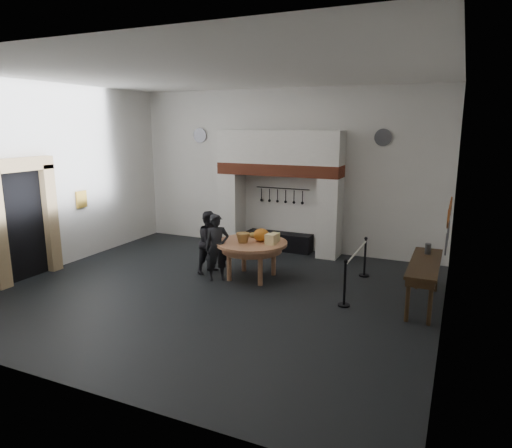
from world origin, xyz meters
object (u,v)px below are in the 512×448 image
at_px(visitor_near, 217,247).
at_px(visitor_far, 210,242).
at_px(work_table, 252,243).
at_px(barrier_post_near, 345,284).
at_px(side_table, 425,263).
at_px(iron_range, 279,241).
at_px(barrier_post_far, 365,258).

height_order(visitor_near, visitor_far, visitor_near).
relative_size(work_table, visitor_near, 1.07).
bearing_deg(barrier_post_near, visitor_near, 173.61).
bearing_deg(visitor_far, barrier_post_near, -86.34).
relative_size(visitor_far, side_table, 0.69).
height_order(iron_range, barrier_post_near, barrier_post_near).
height_order(visitor_far, barrier_post_far, visitor_far).
relative_size(visitor_far, barrier_post_near, 1.69).
xyz_separation_m(iron_range, barrier_post_near, (2.69, -3.35, 0.20)).
bearing_deg(visitor_near, barrier_post_far, -10.26).
bearing_deg(work_table, side_table, -1.58).
distance_m(iron_range, side_table, 4.93).
relative_size(side_table, barrier_post_near, 2.44).
height_order(iron_range, barrier_post_far, barrier_post_far).
bearing_deg(side_table, work_table, 178.42).
xyz_separation_m(visitor_near, barrier_post_near, (3.05, -0.34, -0.32)).
bearing_deg(barrier_post_near, barrier_post_far, 90.00).
bearing_deg(iron_range, side_table, -33.00).
relative_size(iron_range, barrier_post_near, 2.11).
relative_size(visitor_near, visitor_far, 1.02).
distance_m(visitor_far, side_table, 4.86).
xyz_separation_m(work_table, visitor_far, (-1.07, -0.05, -0.08)).
bearing_deg(barrier_post_near, iron_range, 128.84).
relative_size(work_table, barrier_post_far, 1.84).
height_order(visitor_far, barrier_post_near, visitor_far).
xyz_separation_m(iron_range, visitor_far, (-0.76, -2.60, 0.51)).
relative_size(work_table, barrier_post_near, 1.84).
distance_m(work_table, visitor_near, 0.81).
distance_m(side_table, barrier_post_far, 1.97).
distance_m(work_table, side_table, 3.79).
relative_size(work_table, visitor_far, 1.09).
relative_size(visitor_near, barrier_post_near, 1.72).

